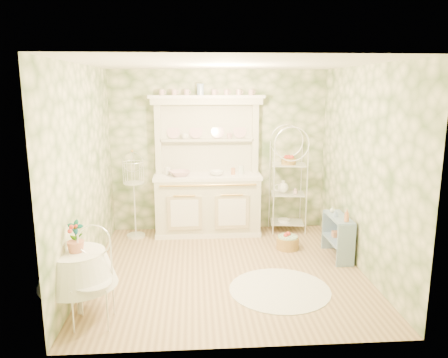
{
  "coord_description": "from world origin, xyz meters",
  "views": [
    {
      "loc": [
        -0.42,
        -5.5,
        2.43
      ],
      "look_at": [
        0.0,
        0.5,
        1.15
      ],
      "focal_mm": 35.0,
      "sensor_mm": 36.0,
      "label": 1
    }
  ],
  "objects": [
    {
      "name": "floor",
      "position": [
        0.0,
        0.0,
        0.0
      ],
      "size": [
        3.6,
        3.6,
        0.0
      ],
      "primitive_type": "plane",
      "color": "tan",
      "rests_on": "ground"
    },
    {
      "name": "ceiling",
      "position": [
        0.0,
        0.0,
        2.7
      ],
      "size": [
        3.6,
        3.6,
        0.0
      ],
      "primitive_type": "plane",
      "color": "white",
      "rests_on": "floor"
    },
    {
      "name": "wall_right",
      "position": [
        1.8,
        0.0,
        1.35
      ],
      "size": [
        3.6,
        3.6,
        0.0
      ],
      "primitive_type": "plane",
      "color": "beige",
      "rests_on": "floor"
    },
    {
      "name": "side_shelf",
      "position": [
        1.63,
        0.34,
        0.28
      ],
      "size": [
        0.3,
        0.68,
        0.57
      ],
      "primitive_type": "cube",
      "rotation": [
        0.0,
        0.0,
        0.08
      ],
      "color": "#809EBB",
      "rests_on": "floor"
    },
    {
      "name": "potted_geranium",
      "position": [
        -1.68,
        -1.02,
        0.85
      ],
      "size": [
        0.19,
        0.14,
        0.33
      ],
      "primitive_type": "imported",
      "rotation": [
        0.0,
        0.0,
        -0.13
      ],
      "color": "#3F7238",
      "rests_on": "round_table"
    },
    {
      "name": "cup_left",
      "position": [
        -0.56,
        1.68,
        1.61
      ],
      "size": [
        0.14,
        0.14,
        0.09
      ],
      "primitive_type": "imported",
      "rotation": [
        0.0,
        0.0,
        0.22
      ],
      "color": "white",
      "rests_on": "kitchen_dresser"
    },
    {
      "name": "wall_left",
      "position": [
        -1.8,
        0.0,
        1.35
      ],
      "size": [
        3.6,
        3.6,
        0.0
      ],
      "primitive_type": "plane",
      "color": "beige",
      "rests_on": "floor"
    },
    {
      "name": "bottle_glass",
      "position": [
        1.59,
        0.53,
        0.65
      ],
      "size": [
        0.08,
        0.08,
        0.1
      ],
      "primitive_type": "imported",
      "rotation": [
        0.0,
        0.0,
        0.17
      ],
      "color": "silver",
      "rests_on": "side_shelf"
    },
    {
      "name": "birdcage_stand",
      "position": [
        -1.39,
        1.42,
        0.67
      ],
      "size": [
        0.35,
        0.35,
        1.33
      ],
      "primitive_type": "cube",
      "rotation": [
        0.0,
        0.0,
        0.13
      ],
      "color": "white",
      "rests_on": "floor"
    },
    {
      "name": "bottle_amber",
      "position": [
        1.65,
        0.08,
        0.68
      ],
      "size": [
        0.09,
        0.09,
        0.18
      ],
      "primitive_type": "imported",
      "rotation": [
        0.0,
        0.0,
        -0.39
      ],
      "color": "#CD8153",
      "rests_on": "side_shelf"
    },
    {
      "name": "wall_back",
      "position": [
        0.0,
        1.8,
        1.35
      ],
      "size": [
        3.6,
        3.6,
        0.0
      ],
      "primitive_type": "plane",
      "color": "beige",
      "rests_on": "floor"
    },
    {
      "name": "lace_rug",
      "position": [
        0.6,
        -0.64,
        0.01
      ],
      "size": [
        1.51,
        1.51,
        0.01
      ],
      "primitive_type": "cylinder",
      "rotation": [
        0.0,
        0.0,
        0.26
      ],
      "color": "white",
      "rests_on": "floor"
    },
    {
      "name": "bowl_floral",
      "position": [
        -0.65,
        1.45,
        1.02
      ],
      "size": [
        0.43,
        0.43,
        0.08
      ],
      "primitive_type": "imported",
      "rotation": [
        0.0,
        0.0,
        0.33
      ],
      "color": "white",
      "rests_on": "kitchen_dresser"
    },
    {
      "name": "round_table",
      "position": [
        -1.68,
        -1.04,
        0.39
      ],
      "size": [
        0.78,
        0.78,
        0.79
      ],
      "primitive_type": "cylinder",
      "rotation": [
        0.0,
        0.0,
        0.08
      ],
      "color": "white",
      "rests_on": "floor"
    },
    {
      "name": "cafe_chair",
      "position": [
        -1.48,
        -1.26,
        0.46
      ],
      "size": [
        0.44,
        0.44,
        0.92
      ],
      "primitive_type": "cube",
      "rotation": [
        0.0,
        0.0,
        -0.05
      ],
      "color": "white",
      "rests_on": "floor"
    },
    {
      "name": "cup_right",
      "position": [
        0.17,
        1.68,
        1.61
      ],
      "size": [
        0.11,
        0.11,
        0.09
      ],
      "primitive_type": "imported",
      "rotation": [
        0.0,
        0.0,
        0.09
      ],
      "color": "white",
      "rests_on": "kitchen_dresser"
    },
    {
      "name": "bowl_white",
      "position": [
        -0.05,
        1.47,
        1.02
      ],
      "size": [
        0.27,
        0.27,
        0.07
      ],
      "primitive_type": "imported",
      "rotation": [
        0.0,
        0.0,
        -0.14
      ],
      "color": "white",
      "rests_on": "kitchen_dresser"
    },
    {
      "name": "wall_front",
      "position": [
        0.0,
        -1.8,
        1.35
      ],
      "size": [
        3.6,
        3.6,
        0.0
      ],
      "primitive_type": "plane",
      "color": "beige",
      "rests_on": "floor"
    },
    {
      "name": "bottle_blue",
      "position": [
        1.58,
        0.33,
        0.65
      ],
      "size": [
        0.05,
        0.05,
        0.11
      ],
      "primitive_type": "imported",
      "rotation": [
        0.0,
        0.0,
        0.08
      ],
      "color": "#95B1DE",
      "rests_on": "side_shelf"
    },
    {
      "name": "bakers_rack",
      "position": [
        1.15,
        1.57,
        0.88
      ],
      "size": [
        0.59,
        0.46,
        1.75
      ],
      "primitive_type": "cube",
      "rotation": [
        0.0,
        0.0,
        -0.14
      ],
      "color": "white",
      "rests_on": "floor"
    },
    {
      "name": "kitchen_dresser",
      "position": [
        -0.2,
        1.52,
        1.15
      ],
      "size": [
        1.87,
        0.61,
        2.29
      ],
      "primitive_type": "cube",
      "color": "silver",
      "rests_on": "floor"
    },
    {
      "name": "floor_basket",
      "position": [
        0.99,
        0.72,
        0.12
      ],
      "size": [
        0.46,
        0.46,
        0.25
      ],
      "primitive_type": "cylinder",
      "rotation": [
        0.0,
        0.0,
        0.22
      ],
      "color": "#B18944",
      "rests_on": "floor"
    }
  ]
}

